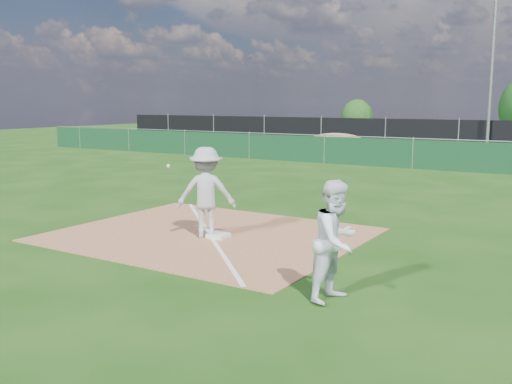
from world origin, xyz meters
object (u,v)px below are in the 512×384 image
(runner, at_px, (336,241))
(first_base, at_px, (218,235))
(tree_left, at_px, (357,118))
(car_mid, at_px, (481,137))
(play_at_first, at_px, (206,192))
(car_left, at_px, (409,134))
(light_pole, at_px, (491,76))

(runner, bearing_deg, first_base, 68.59)
(runner, bearing_deg, tree_left, 30.97)
(car_mid, relative_size, tree_left, 1.38)
(runner, relative_size, tree_left, 0.58)
(play_at_first, height_order, runner, play_at_first)
(runner, xyz_separation_m, car_mid, (-3.58, 29.07, -0.17))
(car_left, bearing_deg, car_mid, -112.41)
(car_mid, distance_m, tree_left, 11.68)
(light_pole, xyz_separation_m, car_left, (-5.74, 5.41, -3.29))
(runner, height_order, car_mid, runner)
(car_left, bearing_deg, tree_left, 27.94)
(runner, bearing_deg, car_left, 24.65)
(light_pole, bearing_deg, play_at_first, -93.66)
(first_base, relative_size, tree_left, 0.13)
(runner, xyz_separation_m, car_left, (-8.07, 29.33, -0.13))
(play_at_first, relative_size, tree_left, 0.63)
(light_pole, bearing_deg, tree_left, 136.85)
(light_pole, relative_size, first_base, 21.23)
(car_left, height_order, car_mid, car_left)
(light_pole, distance_m, runner, 24.24)
(car_left, relative_size, car_mid, 1.02)
(play_at_first, bearing_deg, tree_left, 107.12)
(car_mid, bearing_deg, car_left, 109.98)
(light_pole, xyz_separation_m, play_at_first, (-1.40, -21.92, -3.07))
(car_left, distance_m, tree_left, 7.87)
(first_base, bearing_deg, car_mid, 90.16)
(runner, bearing_deg, car_mid, 16.28)
(play_at_first, xyz_separation_m, runner, (3.73, -2.00, -0.09))
(tree_left, bearing_deg, runner, -68.29)
(play_at_first, bearing_deg, light_pole, 86.34)
(light_pole, distance_m, first_base, 22.22)
(play_at_first, distance_m, tree_left, 34.18)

